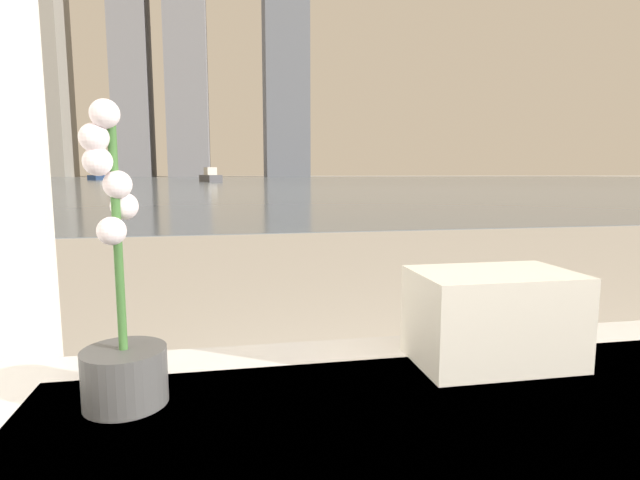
{
  "coord_description": "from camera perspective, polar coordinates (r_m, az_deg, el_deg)",
  "views": [
    {
      "loc": [
        -0.47,
        0.11,
        0.84
      ],
      "look_at": [
        -0.11,
        2.06,
        0.57
      ],
      "focal_mm": 28.0,
      "sensor_mm": 36.0,
      "label": 1
    }
  ],
  "objects": [
    {
      "name": "harbor_water",
      "position": [
        61.9,
        -10.35,
        6.77
      ],
      "size": [
        180.0,
        110.0,
        0.01
      ],
      "color": "slate",
      "rests_on": "ground_plane"
    },
    {
      "name": "skyline_tower_3",
      "position": [
        122.67,
        -4.01,
        22.17
      ],
      "size": [
        9.83,
        10.45,
        63.2
      ],
      "color": "slate",
      "rests_on": "ground_plane"
    },
    {
      "name": "towel_stack",
      "position": [
        0.93,
        19.12,
        -8.3
      ],
      "size": [
        0.27,
        0.17,
        0.16
      ],
      "color": "silver",
      "rests_on": "bathtub"
    },
    {
      "name": "harbor_boat_1",
      "position": [
        49.57,
        -12.41,
        7.09
      ],
      "size": [
        2.3,
        3.86,
        1.37
      ],
      "color": "#4C4C51",
      "rests_on": "harbor_water"
    },
    {
      "name": "harbor_boat_0",
      "position": [
        66.91,
        -23.88,
        6.68
      ],
      "size": [
        2.21,
        3.48,
        1.23
      ],
      "color": "navy",
      "rests_on": "harbor_water"
    },
    {
      "name": "potted_orchid",
      "position": [
        0.76,
        -21.76,
        -9.44
      ],
      "size": [
        0.12,
        0.12,
        0.42
      ],
      "color": "#4C4C4C",
      "rests_on": "bathtub"
    },
    {
      "name": "skyline_tower_1",
      "position": [
        122.33,
        -20.85,
        19.56
      ],
      "size": [
        7.55,
        9.74,
        54.12
      ],
      "color": "slate",
      "rests_on": "ground_plane"
    }
  ]
}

